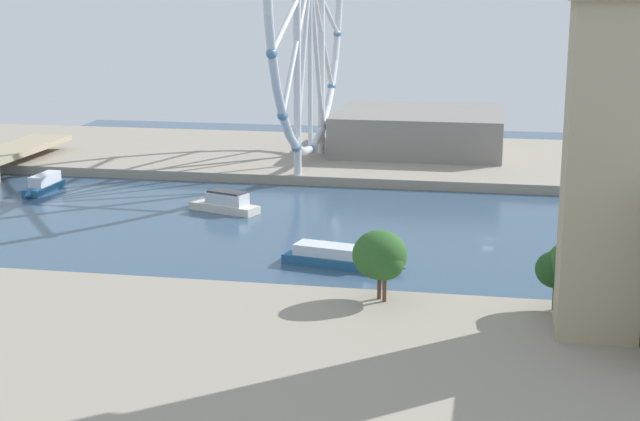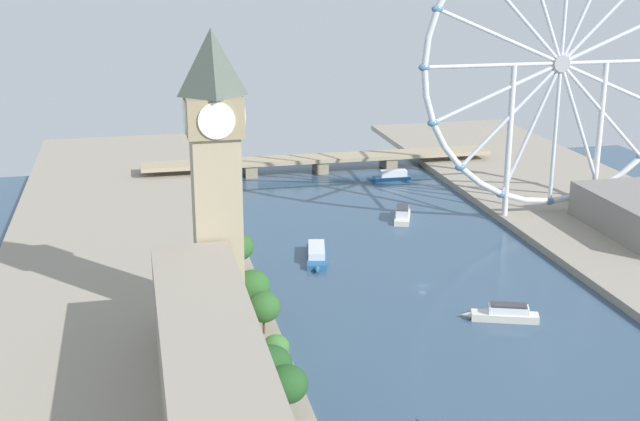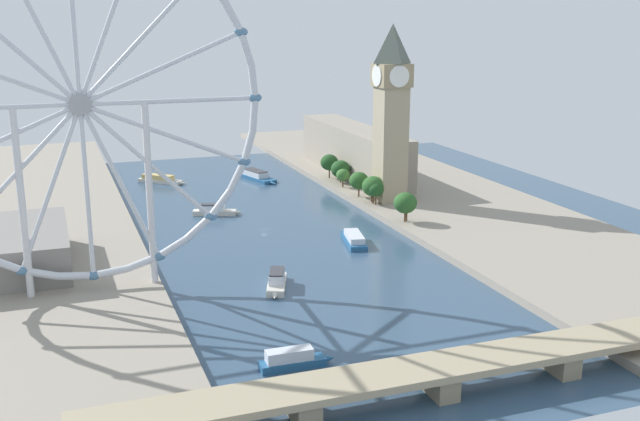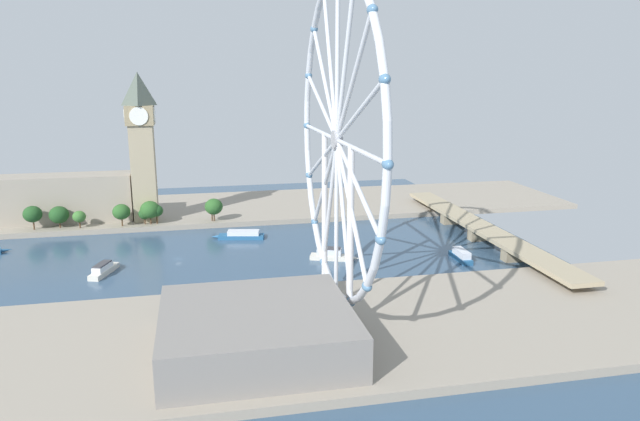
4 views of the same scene
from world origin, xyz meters
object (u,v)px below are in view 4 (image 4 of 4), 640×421
Objects in this scene: tour_boat_0 at (331,255)px; tour_boat_5 at (104,269)px; parliament_block at (28,200)px; tour_boat_3 at (241,235)px; river_bridge at (481,229)px; riverside_hall at (257,331)px; ferris_wheel at (337,141)px; clock_tower at (142,145)px; tour_boat_2 at (461,255)px.

tour_boat_0 reaches higher than tour_boat_5.
tour_boat_3 is (49.88, 120.10, -14.84)m from parliament_block.
riverside_hall is at bearing -50.18° from river_bridge.
parliament_block is at bearing 169.16° from tour_boat_0.
parliament_block is at bearing -136.80° from ferris_wheel.
tour_boat_3 is (41.16, 52.86, -46.17)m from clock_tower.
tour_boat_0 is 0.82× the size of tour_boat_3.
river_bridge is at bearing -65.91° from tour_boat_5.
clock_tower is 0.73× the size of parliament_block.
ferris_wheel reaches higher than tour_boat_5.
riverside_hall is (183.35, 46.52, -37.95)m from clock_tower.
river_bridge is (71.10, 181.16, -41.94)m from clock_tower.
tour_boat_0 is at bearing 168.61° from ferris_wheel.
river_bridge is at bearing 30.63° from tour_boat_0.
tour_boat_0 is at bearing 142.64° from tour_boat_3.
parliament_block is 4.95× the size of tour_boat_5.
ferris_wheel is 5.14× the size of tour_boat_5.
tour_boat_3 is (-142.19, 6.33, -8.22)m from riverside_hall.
clock_tower is 3.63× the size of tour_boat_5.
tour_boat_2 is at bearing 161.02° from tour_boat_3.
river_bridge is 7.62× the size of tour_boat_5.
clock_tower is at bearing -151.53° from ferris_wheel.
river_bridge is 8.47× the size of tour_boat_2.
riverside_hall reaches higher than tour_boat_3.
parliament_block is at bearing -97.38° from clock_tower.
tour_boat_2 is (14.16, 61.87, -0.02)m from tour_boat_0.
parliament_block reaches higher than tour_boat_3.
parliament_block is 187.51m from tour_boat_0.
river_bridge is 40.41m from tour_boat_2.
riverside_hall is at bearing 30.64° from parliament_block.
river_bridge is (-112.25, 134.63, -3.99)m from riverside_hall.
tour_boat_3 is (-107.69, -27.85, -63.55)m from ferris_wheel.
tour_boat_3 is (-46.28, -40.22, -0.42)m from tour_boat_0.
tour_boat_0 is (16.35, -88.08, -3.80)m from river_bridge.
tour_boat_2 is at bearing 63.59° from parliament_block.
clock_tower reaches higher than river_bridge.
clock_tower is 199.08m from river_bridge.
clock_tower is 4.03× the size of tour_boat_2.
parliament_block is (-8.71, -67.24, -31.33)m from clock_tower.
parliament_block is at bearing 49.20° from tour_boat_5.
parliament_block is 248.49m from tour_boat_2.
clock_tower is 98.74m from tour_boat_5.
tour_boat_5 is (15.27, -194.38, -4.04)m from river_bridge.
riverside_hall is 0.33× the size of river_bridge.
parliament_block reaches higher than riverside_hall.
ferris_wheel is at bearing 43.20° from parliament_block.
ferris_wheel reaches higher than tour_boat_3.
parliament_block reaches higher than river_bridge.
clock_tower is 0.48× the size of river_bridge.
river_bridge reaches higher than tour_boat_3.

